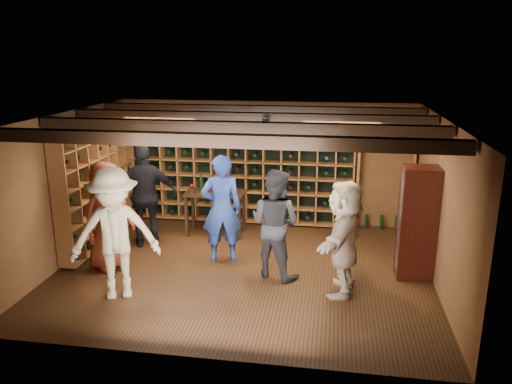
% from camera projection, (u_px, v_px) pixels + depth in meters
% --- Properties ---
extents(ground, '(6.00, 6.00, 0.00)m').
position_uv_depth(ground, '(243.00, 269.00, 8.20)').
color(ground, '#331D0E').
rests_on(ground, ground).
extents(room_shell, '(6.00, 6.00, 6.00)m').
position_uv_depth(room_shell, '(243.00, 122.00, 7.60)').
color(room_shell, brown).
rests_on(room_shell, ground).
extents(wine_rack_back, '(4.65, 0.30, 2.20)m').
position_uv_depth(wine_rack_back, '(238.00, 168.00, 10.19)').
color(wine_rack_back, brown).
rests_on(wine_rack_back, ground).
extents(wine_rack_left, '(0.30, 2.65, 2.20)m').
position_uv_depth(wine_rack_left, '(99.00, 182.00, 9.10)').
color(wine_rack_left, brown).
rests_on(wine_rack_left, ground).
extents(crate_shelf, '(1.20, 0.32, 2.07)m').
position_uv_depth(crate_shelf, '(387.00, 153.00, 9.62)').
color(crate_shelf, brown).
rests_on(crate_shelf, ground).
extents(display_cabinet, '(0.55, 0.50, 1.75)m').
position_uv_depth(display_cabinet, '(416.00, 225.00, 7.75)').
color(display_cabinet, '#39110B').
rests_on(display_cabinet, ground).
extents(man_blue_shirt, '(0.77, 0.62, 1.84)m').
position_uv_depth(man_blue_shirt, '(222.00, 209.00, 8.33)').
color(man_blue_shirt, navy).
rests_on(man_blue_shirt, ground).
extents(man_grey_suit, '(1.05, 0.95, 1.74)m').
position_uv_depth(man_grey_suit, '(275.00, 223.00, 7.77)').
color(man_grey_suit, black).
rests_on(man_grey_suit, ground).
extents(guest_red_floral, '(0.91, 1.04, 1.79)m').
position_uv_depth(guest_red_floral, '(107.00, 216.00, 8.06)').
color(guest_red_floral, maroon).
rests_on(guest_red_floral, ground).
extents(guest_woman_black, '(1.20, 0.86, 1.89)m').
position_uv_depth(guest_woman_black, '(146.00, 196.00, 8.99)').
color(guest_woman_black, black).
rests_on(guest_woman_black, ground).
extents(guest_khaki, '(1.43, 1.14, 1.93)m').
position_uv_depth(guest_khaki, '(115.00, 234.00, 7.06)').
color(guest_khaki, gray).
rests_on(guest_khaki, ground).
extents(guest_beige, '(0.76, 1.65, 1.71)m').
position_uv_depth(guest_beige, '(344.00, 238.00, 7.22)').
color(guest_beige, tan).
rests_on(guest_beige, ground).
extents(tasting_table, '(1.13, 0.57, 1.13)m').
position_uv_depth(tasting_table, '(215.00, 197.00, 9.60)').
color(tasting_table, black).
rests_on(tasting_table, ground).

